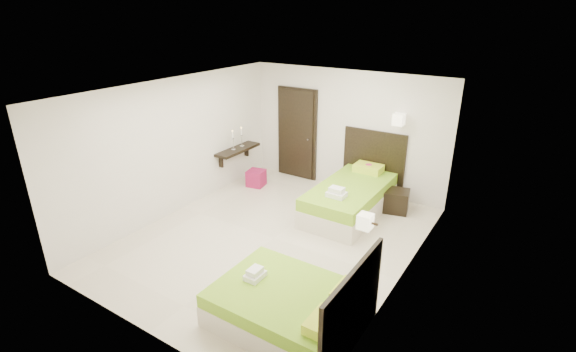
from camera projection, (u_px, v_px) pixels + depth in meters
The scene contains 7 objects.
floor at pixel (274, 238), 7.34m from camera, with size 5.50×5.50×0.00m, color beige.
bed_single at pixel (352, 196), 8.19m from camera, with size 1.36×2.27×1.87m.
bed_double at pixel (293, 306), 5.25m from camera, with size 1.82×1.55×1.51m.
nightstand at pixel (396, 201), 8.25m from camera, with size 0.49×0.44×0.44m, color black.
ottoman at pixel (256, 178), 9.44m from camera, with size 0.37×0.37×0.37m, color maroon.
door at pixel (297, 134), 9.65m from camera, with size 1.02×0.15×2.14m.
console_shelf at pixel (238, 150), 9.33m from camera, with size 0.35×1.20×0.78m.
Camera 1 is at (3.67, -5.24, 3.76)m, focal length 26.00 mm.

